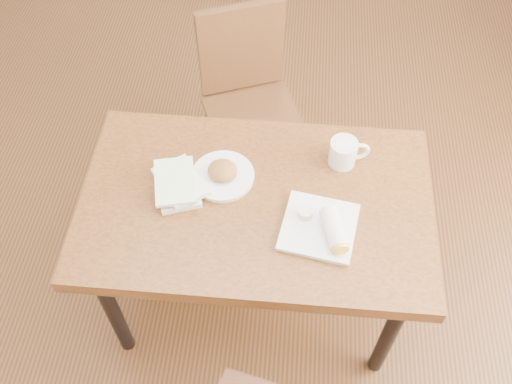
# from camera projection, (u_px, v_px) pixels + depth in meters

# --- Properties ---
(ground) EXTENTS (4.00, 5.00, 0.01)m
(ground) POSITION_uv_depth(u_px,v_px,m) (256.00, 293.00, 2.68)
(ground) COLOR #472814
(ground) RESTS_ON ground
(table) EXTENTS (1.29, 0.79, 0.75)m
(table) POSITION_uv_depth(u_px,v_px,m) (256.00, 213.00, 2.14)
(table) COLOR brown
(table) RESTS_ON ground
(chair_far) EXTENTS (0.54, 0.54, 0.95)m
(chair_far) POSITION_uv_depth(u_px,v_px,m) (248.00, 93.00, 2.69)
(chair_far) COLOR #4C2C15
(chair_far) RESTS_ON ground
(plate_scone) EXTENTS (0.24, 0.24, 0.08)m
(plate_scone) POSITION_uv_depth(u_px,v_px,m) (223.00, 174.00, 2.11)
(plate_scone) COLOR white
(plate_scone) RESTS_ON table
(coffee_mug) EXTENTS (0.16, 0.11, 0.11)m
(coffee_mug) POSITION_uv_depth(u_px,v_px,m) (344.00, 152.00, 2.14)
(coffee_mug) COLOR white
(coffee_mug) RESTS_ON table
(plate_burrito) EXTENTS (0.29, 0.29, 0.08)m
(plate_burrito) POSITION_uv_depth(u_px,v_px,m) (323.00, 228.00, 1.97)
(plate_burrito) COLOR white
(plate_burrito) RESTS_ON table
(book_stack) EXTENTS (0.24, 0.26, 0.06)m
(book_stack) POSITION_uv_depth(u_px,v_px,m) (178.00, 184.00, 2.08)
(book_stack) COLOR white
(book_stack) RESTS_ON table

